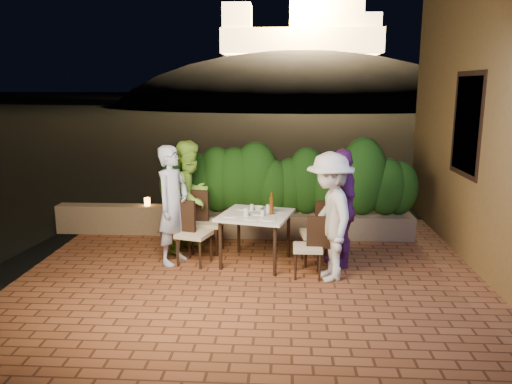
# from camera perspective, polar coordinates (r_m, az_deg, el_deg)

# --- Properties ---
(ground) EXTENTS (400.00, 400.00, 0.00)m
(ground) POSITION_cam_1_polar(r_m,az_deg,el_deg) (6.60, 2.20, -10.95)
(ground) COLOR black
(ground) RESTS_ON ground
(terrace_floor) EXTENTS (7.00, 6.00, 0.15)m
(terrace_floor) POSITION_cam_1_polar(r_m,az_deg,el_deg) (7.09, 2.28, -9.78)
(terrace_floor) COLOR brown
(terrace_floor) RESTS_ON ground
(building_wall) EXTENTS (1.60, 5.00, 5.00)m
(building_wall) POSITION_cam_1_polar(r_m,az_deg,el_deg) (8.80, 27.20, 10.36)
(building_wall) COLOR olive
(building_wall) RESTS_ON ground
(window_pane) EXTENTS (0.08, 1.00, 1.40)m
(window_pane) POSITION_cam_1_polar(r_m,az_deg,el_deg) (8.07, 23.17, 7.11)
(window_pane) COLOR black
(window_pane) RESTS_ON building_wall
(window_frame) EXTENTS (0.06, 1.15, 1.55)m
(window_frame) POSITION_cam_1_polar(r_m,az_deg,el_deg) (8.07, 23.10, 7.12)
(window_frame) COLOR black
(window_frame) RESTS_ON building_wall
(planter) EXTENTS (4.20, 0.55, 0.40)m
(planter) POSITION_cam_1_polar(r_m,az_deg,el_deg) (8.70, 3.84, -3.71)
(planter) COLOR #79664D
(planter) RESTS_ON ground
(hedge) EXTENTS (4.00, 0.70, 1.10)m
(hedge) POSITION_cam_1_polar(r_m,az_deg,el_deg) (8.53, 3.91, 1.15)
(hedge) COLOR #184111
(hedge) RESTS_ON planter
(parapet) EXTENTS (2.20, 0.30, 0.50)m
(parapet) POSITION_cam_1_polar(r_m,az_deg,el_deg) (9.16, -15.29, -2.99)
(parapet) COLOR #79664D
(parapet) RESTS_ON ground
(hill) EXTENTS (52.00, 40.00, 22.00)m
(hill) POSITION_cam_1_polar(r_m,az_deg,el_deg) (66.43, 4.97, 6.33)
(hill) COLOR black
(hill) RESTS_ON ground
(fortress) EXTENTS (26.00, 8.00, 8.00)m
(fortress) POSITION_cam_1_polar(r_m,az_deg,el_deg) (66.58, 5.21, 18.84)
(fortress) COLOR #FFCC7A
(fortress) RESTS_ON hill
(dining_table) EXTENTS (1.16, 1.16, 0.75)m
(dining_table) POSITION_cam_1_polar(r_m,az_deg,el_deg) (7.31, -0.05, -5.35)
(dining_table) COLOR white
(dining_table) RESTS_ON ground
(plate_nw) EXTENTS (0.20, 0.20, 0.01)m
(plate_nw) POSITION_cam_1_polar(r_m,az_deg,el_deg) (7.08, -3.02, -2.73)
(plate_nw) COLOR white
(plate_nw) RESTS_ON dining_table
(plate_sw) EXTENTS (0.22, 0.22, 0.01)m
(plate_sw) POSITION_cam_1_polar(r_m,az_deg,el_deg) (7.48, -1.32, -1.90)
(plate_sw) COLOR white
(plate_sw) RESTS_ON dining_table
(plate_ne) EXTENTS (0.24, 0.24, 0.01)m
(plate_ne) POSITION_cam_1_polar(r_m,az_deg,el_deg) (6.91, 1.32, -3.08)
(plate_ne) COLOR white
(plate_ne) RESTS_ON dining_table
(plate_se) EXTENTS (0.20, 0.20, 0.01)m
(plate_se) POSITION_cam_1_polar(r_m,az_deg,el_deg) (7.36, 2.36, -2.14)
(plate_se) COLOR white
(plate_se) RESTS_ON dining_table
(plate_centre) EXTENTS (0.23, 0.23, 0.01)m
(plate_centre) POSITION_cam_1_polar(r_m,az_deg,el_deg) (7.22, 0.21, -2.42)
(plate_centre) COLOR white
(plate_centre) RESTS_ON dining_table
(plate_front) EXTENTS (0.20, 0.20, 0.01)m
(plate_front) POSITION_cam_1_polar(r_m,az_deg,el_deg) (6.93, -0.62, -3.03)
(plate_front) COLOR white
(plate_front) RESTS_ON dining_table
(glass_nw) EXTENTS (0.07, 0.07, 0.12)m
(glass_nw) POSITION_cam_1_polar(r_m,az_deg,el_deg) (7.06, -1.15, -2.30)
(glass_nw) COLOR silver
(glass_nw) RESTS_ON dining_table
(glass_sw) EXTENTS (0.06, 0.06, 0.10)m
(glass_sw) POSITION_cam_1_polar(r_m,az_deg,el_deg) (7.36, -0.48, -1.78)
(glass_sw) COLOR silver
(glass_sw) RESTS_ON dining_table
(glass_ne) EXTENTS (0.06, 0.06, 0.10)m
(glass_ne) POSITION_cam_1_polar(r_m,az_deg,el_deg) (7.02, 0.74, -2.47)
(glass_ne) COLOR silver
(glass_ne) RESTS_ON dining_table
(glass_se) EXTENTS (0.07, 0.07, 0.12)m
(glass_se) POSITION_cam_1_polar(r_m,az_deg,el_deg) (7.27, 1.43, -1.89)
(glass_se) COLOR silver
(glass_se) RESTS_ON dining_table
(beer_bottle) EXTENTS (0.06, 0.06, 0.33)m
(beer_bottle) POSITION_cam_1_polar(r_m,az_deg,el_deg) (7.14, 1.79, -1.28)
(beer_bottle) COLOR #542F0E
(beer_bottle) RESTS_ON dining_table
(bowl) EXTENTS (0.19, 0.19, 0.04)m
(bowl) POSITION_cam_1_polar(r_m,az_deg,el_deg) (7.47, 0.20, -1.82)
(bowl) COLOR white
(bowl) RESTS_ON dining_table
(chair_left_front) EXTENTS (0.54, 0.54, 0.94)m
(chair_left_front) POSITION_cam_1_polar(r_m,az_deg,el_deg) (7.32, -7.09, -4.63)
(chair_left_front) COLOR black
(chair_left_front) RESTS_ON ground
(chair_left_back) EXTENTS (0.51, 0.51, 0.98)m
(chair_left_back) POSITION_cam_1_polar(r_m,az_deg,el_deg) (7.81, -5.57, -3.36)
(chair_left_back) COLOR black
(chair_left_back) RESTS_ON ground
(chair_right_front) EXTENTS (0.40, 0.40, 0.85)m
(chair_right_front) POSITION_cam_1_polar(r_m,az_deg,el_deg) (6.84, 5.93, -6.20)
(chair_right_front) COLOR black
(chair_right_front) RESTS_ON ground
(chair_right_back) EXTENTS (0.48, 0.48, 0.94)m
(chair_right_back) POSITION_cam_1_polar(r_m,az_deg,el_deg) (7.33, 6.92, -4.61)
(chair_right_back) COLOR black
(chair_right_back) RESTS_ON ground
(diner_blue) EXTENTS (0.62, 0.74, 1.74)m
(diner_blue) POSITION_cam_1_polar(r_m,az_deg,el_deg) (7.31, -9.50, -1.48)
(diner_blue) COLOR #A4B4D3
(diner_blue) RESTS_ON ground
(diner_green) EXTENTS (0.96, 1.05, 1.74)m
(diner_green) POSITION_cam_1_polar(r_m,az_deg,el_deg) (7.83, -7.51, -0.50)
(diner_green) COLOR #94D843
(diner_green) RESTS_ON ground
(diner_white) EXTENTS (0.84, 1.22, 1.72)m
(diner_white) POSITION_cam_1_polar(r_m,az_deg,el_deg) (6.67, 8.41, -2.83)
(diner_white) COLOR silver
(diner_white) RESTS_ON ground
(diner_purple) EXTENTS (0.55, 1.05, 1.70)m
(diner_purple) POSITION_cam_1_polar(r_m,az_deg,el_deg) (7.22, 9.73, -1.80)
(diner_purple) COLOR #63246C
(diner_purple) RESTS_ON ground
(parapet_lamp) EXTENTS (0.10, 0.10, 0.14)m
(parapet_lamp) POSITION_cam_1_polar(r_m,az_deg,el_deg) (8.94, -12.33, -1.09)
(parapet_lamp) COLOR orange
(parapet_lamp) RESTS_ON parapet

